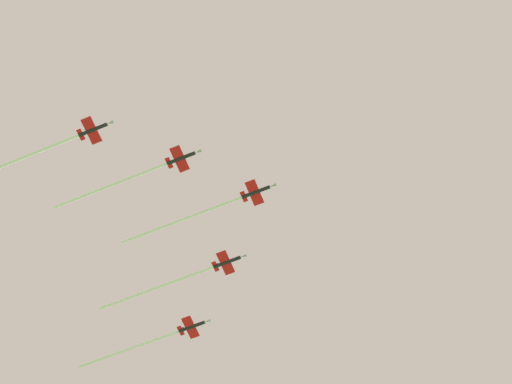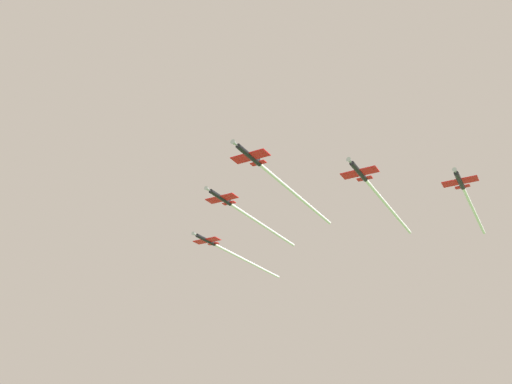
# 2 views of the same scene
# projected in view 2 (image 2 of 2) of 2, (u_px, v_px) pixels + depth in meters

# --- Properties ---
(jet_lead) EXTENTS (49.45, 21.21, 2.43)m
(jet_lead) POSITION_uv_depth(u_px,v_px,m) (279.00, 180.00, 122.51)
(jet_lead) COLOR black
(jet_port_inner) EXTENTS (48.86, 20.98, 2.43)m
(jet_port_inner) POSITION_uv_depth(u_px,v_px,m) (377.00, 194.00, 127.52)
(jet_port_inner) COLOR black
(jet_starboard_inner) EXTENTS (47.09, 20.29, 2.43)m
(jet_starboard_inner) POSITION_uv_depth(u_px,v_px,m) (246.00, 214.00, 143.95)
(jet_starboard_inner) COLOR black
(jet_port_outer) EXTENTS (45.80, 19.79, 2.43)m
(jet_port_outer) POSITION_uv_depth(u_px,v_px,m) (468.00, 198.00, 135.33)
(jet_port_outer) COLOR black
(jet_starboard_outer) EXTENTS (51.71, 22.08, 2.43)m
(jet_starboard_outer) POSITION_uv_depth(u_px,v_px,m) (232.00, 253.00, 169.24)
(jet_starboard_outer) COLOR black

